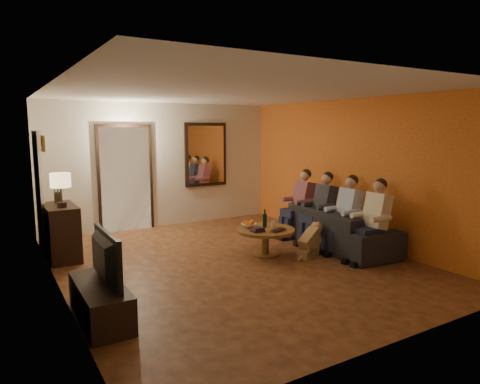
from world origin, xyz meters
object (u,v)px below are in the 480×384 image
person_c (322,211)px  bowl (249,225)px  dresser (62,232)px  person_a (374,224)px  tv (98,258)px  table_lamp (61,190)px  tv_stand (100,302)px  sofa (337,228)px  laptop (281,231)px  person_d (301,206)px  coffee_table (265,242)px  wine_bottle (265,218)px  person_b (346,217)px  dog (310,240)px

person_c → bowl: bearing=175.2°
dresser → person_a: person_a is taller
tv → bowl: size_ratio=3.80×
table_lamp → tv_stand: size_ratio=0.44×
person_c → bowl: size_ratio=4.63×
sofa → laptop: bearing=99.4°
person_a → laptop: size_ratio=3.65×
tv_stand → laptop: 3.10m
sofa → person_d: (-0.10, 0.90, 0.26)m
tv_stand → coffee_table: bearing=20.2°
wine_bottle → bowl: bearing=152.4°
tv_stand → wine_bottle: (2.94, 1.16, 0.40)m
table_lamp → coffee_table: table_lamp is taller
tv_stand → bowl: (2.71, 1.28, 0.28)m
wine_bottle → tv_stand: bearing=-158.5°
sofa → person_b: (-0.10, -0.30, 0.26)m
person_b → sofa: bearing=71.6°
coffee_table → bowl: (-0.18, 0.22, 0.26)m
tv → dog: 3.55m
tv_stand → dresser: bearing=90.0°
tv_stand → sofa: size_ratio=0.52×
tv_stand → bowl: 3.01m
person_b → coffee_table: (-1.29, 0.50, -0.38)m
person_b → person_c: 0.60m
coffee_table → wine_bottle: (0.05, 0.10, 0.38)m
person_a → coffee_table: person_a is taller
coffee_table → wine_bottle: bearing=63.4°
bowl → table_lamp: bearing=157.7°
person_d → dog: person_d is taller
person_b → bowl: (-1.47, 0.72, -0.12)m
wine_bottle → person_a: bearing=-44.2°
tv_stand → person_a: (4.17, -0.04, 0.40)m
coffee_table → bowl: size_ratio=3.71×
person_c → bowl: (-1.47, 0.12, -0.12)m
table_lamp → bowl: (2.71, -1.11, -0.66)m
tv → person_c: person_c is taller
person_a → person_d: size_ratio=1.00×
table_lamp → sofa: table_lamp is taller
dresser → laptop: size_ratio=2.97×
dresser → bowl: size_ratio=3.77×
dresser → dog: bearing=-29.6°
table_lamp → person_a: table_lamp is taller
table_lamp → coffee_table: 3.31m
person_a → laptop: person_a is taller
dog → bowl: (-0.76, 0.64, 0.20)m
coffee_table → dresser: bearing=151.8°
person_c → dog: bearing=-143.6°
tv → person_b: bearing=-82.4°
person_d → wine_bottle: 1.37m
tv → person_a: bearing=-90.6°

